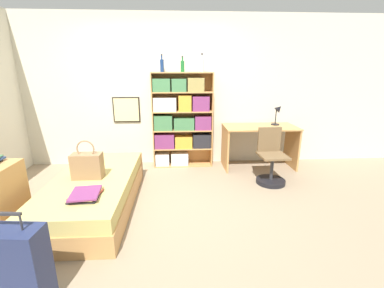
{
  "coord_description": "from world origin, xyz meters",
  "views": [
    {
      "loc": [
        0.36,
        -2.98,
        1.66
      ],
      "look_at": [
        0.53,
        0.2,
        0.75
      ],
      "focal_mm": 24.0,
      "sensor_mm": 36.0,
      "label": 1
    }
  ],
  "objects_px": {
    "bookcase": "(181,121)",
    "desk_lamp": "(278,111)",
    "book_stack_on_bed": "(86,195)",
    "bottle_brown": "(183,66)",
    "desk": "(259,139)",
    "bed": "(95,192)",
    "suitcase": "(12,269)",
    "handbag": "(87,165)",
    "bottle_clear": "(202,65)",
    "desk_chair": "(271,165)",
    "bottle_green": "(162,65)"
  },
  "relations": [
    {
      "from": "bookcase",
      "to": "desk_lamp",
      "type": "xyz_separation_m",
      "value": [
        1.7,
        -0.07,
        0.16
      ]
    },
    {
      "from": "book_stack_on_bed",
      "to": "bottle_brown",
      "type": "height_order",
      "value": "bottle_brown"
    },
    {
      "from": "bookcase",
      "to": "desk",
      "type": "height_order",
      "value": "bookcase"
    },
    {
      "from": "bed",
      "to": "bookcase",
      "type": "xyz_separation_m",
      "value": [
        1.11,
        1.43,
        0.63
      ]
    },
    {
      "from": "suitcase",
      "to": "desk",
      "type": "height_order",
      "value": "suitcase"
    },
    {
      "from": "suitcase",
      "to": "bookcase",
      "type": "xyz_separation_m",
      "value": [
        1.23,
        2.86,
        0.5
      ]
    },
    {
      "from": "handbag",
      "to": "bottle_clear",
      "type": "height_order",
      "value": "bottle_clear"
    },
    {
      "from": "book_stack_on_bed",
      "to": "desk_chair",
      "type": "height_order",
      "value": "desk_chair"
    },
    {
      "from": "bottle_clear",
      "to": "bed",
      "type": "bearing_deg",
      "value": -135.85
    },
    {
      "from": "book_stack_on_bed",
      "to": "desk_lamp",
      "type": "height_order",
      "value": "desk_lamp"
    },
    {
      "from": "desk_lamp",
      "to": "desk_chair",
      "type": "xyz_separation_m",
      "value": [
        -0.35,
        -0.77,
        -0.71
      ]
    },
    {
      "from": "bookcase",
      "to": "desk",
      "type": "xyz_separation_m",
      "value": [
        1.36,
        -0.17,
        -0.3
      ]
    },
    {
      "from": "bottle_brown",
      "to": "desk_chair",
      "type": "xyz_separation_m",
      "value": [
        1.31,
        -0.82,
        -1.46
      ]
    },
    {
      "from": "desk_lamp",
      "to": "bed",
      "type": "bearing_deg",
      "value": -154.19
    },
    {
      "from": "suitcase",
      "to": "bookcase",
      "type": "relative_size",
      "value": 0.47
    },
    {
      "from": "bookcase",
      "to": "handbag",
      "type": "bearing_deg",
      "value": -128.49
    },
    {
      "from": "suitcase",
      "to": "bed",
      "type": "bearing_deg",
      "value": 85.24
    },
    {
      "from": "handbag",
      "to": "bottle_brown",
      "type": "height_order",
      "value": "bottle_brown"
    },
    {
      "from": "bottle_brown",
      "to": "desk_chair",
      "type": "height_order",
      "value": "bottle_brown"
    },
    {
      "from": "book_stack_on_bed",
      "to": "bottle_green",
      "type": "bearing_deg",
      "value": 70.12
    },
    {
      "from": "desk",
      "to": "suitcase",
      "type": "bearing_deg",
      "value": -133.93
    },
    {
      "from": "handbag",
      "to": "desk",
      "type": "relative_size",
      "value": 0.38
    },
    {
      "from": "bookcase",
      "to": "desk_chair",
      "type": "distance_m",
      "value": 1.68
    },
    {
      "from": "bottle_clear",
      "to": "desk_chair",
      "type": "distance_m",
      "value": 1.97
    },
    {
      "from": "bottle_clear",
      "to": "desk_lamp",
      "type": "height_order",
      "value": "bottle_clear"
    },
    {
      "from": "suitcase",
      "to": "bottle_green",
      "type": "bearing_deg",
      "value": 72.04
    },
    {
      "from": "bed",
      "to": "bottle_green",
      "type": "height_order",
      "value": "bottle_green"
    },
    {
      "from": "bookcase",
      "to": "desk_lamp",
      "type": "height_order",
      "value": "bookcase"
    },
    {
      "from": "book_stack_on_bed",
      "to": "bottle_brown",
      "type": "bearing_deg",
      "value": 61.67
    },
    {
      "from": "bed",
      "to": "desk_lamp",
      "type": "relative_size",
      "value": 5.28
    },
    {
      "from": "bed",
      "to": "bookcase",
      "type": "bearing_deg",
      "value": 51.99
    },
    {
      "from": "desk_chair",
      "to": "suitcase",
      "type": "bearing_deg",
      "value": -141.87
    },
    {
      "from": "desk",
      "to": "desk_chair",
      "type": "xyz_separation_m",
      "value": [
        -0.01,
        -0.67,
        -0.25
      ]
    },
    {
      "from": "bed",
      "to": "desk_chair",
      "type": "xyz_separation_m",
      "value": [
        2.47,
        0.59,
        0.08
      ]
    },
    {
      "from": "bottle_brown",
      "to": "bed",
      "type": "bearing_deg",
      "value": -129.12
    },
    {
      "from": "bottle_brown",
      "to": "bottle_clear",
      "type": "height_order",
      "value": "bottle_clear"
    },
    {
      "from": "suitcase",
      "to": "desk",
      "type": "distance_m",
      "value": 3.75
    },
    {
      "from": "bottle_green",
      "to": "bottle_brown",
      "type": "xyz_separation_m",
      "value": [
        0.34,
        -0.02,
        -0.01
      ]
    },
    {
      "from": "bed",
      "to": "handbag",
      "type": "distance_m",
      "value": 0.37
    },
    {
      "from": "bottle_brown",
      "to": "bottle_green",
      "type": "bearing_deg",
      "value": 175.95
    },
    {
      "from": "bookcase",
      "to": "desk",
      "type": "distance_m",
      "value": 1.41
    },
    {
      "from": "bottle_brown",
      "to": "desk",
      "type": "relative_size",
      "value": 0.21
    },
    {
      "from": "bottle_green",
      "to": "bottle_brown",
      "type": "relative_size",
      "value": 1.12
    },
    {
      "from": "suitcase",
      "to": "bottle_clear",
      "type": "distance_m",
      "value": 3.58
    },
    {
      "from": "handbag",
      "to": "desk_chair",
      "type": "height_order",
      "value": "handbag"
    },
    {
      "from": "bottle_green",
      "to": "desk_lamp",
      "type": "relative_size",
      "value": 0.77
    },
    {
      "from": "desk",
      "to": "desk_lamp",
      "type": "height_order",
      "value": "desk_lamp"
    },
    {
      "from": "bottle_green",
      "to": "handbag",
      "type": "bearing_deg",
      "value": -120.2
    },
    {
      "from": "handbag",
      "to": "desk_chair",
      "type": "bearing_deg",
      "value": 13.86
    },
    {
      "from": "bookcase",
      "to": "suitcase",
      "type": "bearing_deg",
      "value": -113.31
    }
  ]
}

